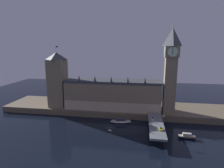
% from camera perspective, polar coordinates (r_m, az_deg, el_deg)
% --- Properties ---
extents(ground_plane, '(400.00, 400.00, 0.00)m').
position_cam_1_polar(ground_plane, '(152.78, -0.63, -13.04)').
color(ground_plane, black).
extents(embankment, '(220.00, 42.00, 5.51)m').
position_cam_1_polar(embankment, '(187.64, 1.44, -7.40)').
color(embankment, brown).
rests_on(embankment, ground_plane).
extents(parliament_hall, '(87.76, 22.85, 32.38)m').
position_cam_1_polar(parliament_hall, '(176.51, 0.24, -3.13)').
color(parliament_hall, '#7F7056').
rests_on(parliament_hall, embankment).
extents(clock_tower, '(11.82, 11.93, 74.36)m').
position_cam_1_polar(clock_tower, '(166.00, 17.45, 4.51)').
color(clock_tower, '#7F7056').
rests_on(clock_tower, embankment).
extents(victoria_tower, '(15.80, 15.80, 58.30)m').
position_cam_1_polar(victoria_tower, '(187.24, -16.24, 1.28)').
color(victoria_tower, '#7F7056').
rests_on(victoria_tower, embankment).
extents(bridge, '(10.69, 46.00, 7.30)m').
position_cam_1_polar(bridge, '(144.55, 13.32, -12.51)').
color(bridge, slate).
rests_on(bridge, ground_plane).
extents(car_northbound_lead, '(2.01, 4.74, 1.43)m').
position_cam_1_polar(car_northbound_lead, '(151.47, 12.24, -10.27)').
color(car_northbound_lead, white).
rests_on(car_northbound_lead, bridge).
extents(car_southbound_lead, '(2.06, 4.03, 1.54)m').
position_cam_1_polar(car_southbound_lead, '(135.14, 14.66, -13.10)').
color(car_southbound_lead, yellow).
rests_on(car_southbound_lead, bridge).
extents(pedestrian_near_rail, '(0.38, 0.38, 1.58)m').
position_cam_1_polar(pedestrian_near_rail, '(129.76, 11.68, -13.98)').
color(pedestrian_near_rail, black).
rests_on(pedestrian_near_rail, bridge).
extents(pedestrian_mid_walk, '(0.38, 0.38, 1.62)m').
position_cam_1_polar(pedestrian_mid_walk, '(147.88, 15.11, -10.88)').
color(pedestrian_mid_walk, black).
rests_on(pedestrian_mid_walk, bridge).
extents(street_lamp_near, '(1.34, 0.60, 6.19)m').
position_cam_1_polar(street_lamp_near, '(128.46, 11.55, -12.75)').
color(street_lamp_near, '#2D3333').
rests_on(street_lamp_near, bridge).
extents(street_lamp_mid, '(1.34, 0.60, 7.06)m').
position_cam_1_polar(street_lamp_mid, '(142.64, 15.51, -10.21)').
color(street_lamp_mid, '#2D3333').
rests_on(street_lamp_mid, bridge).
extents(boat_upstream, '(18.00, 6.84, 4.21)m').
position_cam_1_polar(boat_upstream, '(160.19, 2.70, -11.26)').
color(boat_upstream, white).
rests_on(boat_upstream, ground_plane).
extents(boat_downstream, '(12.90, 4.33, 3.98)m').
position_cam_1_polar(boat_downstream, '(145.14, 21.85, -14.66)').
color(boat_downstream, '#28282D').
rests_on(boat_downstream, ground_plane).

